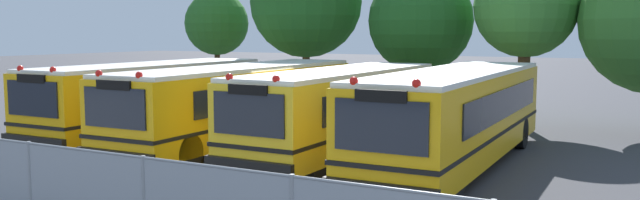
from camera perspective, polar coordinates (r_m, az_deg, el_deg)
ground_plane at (r=20.10m, az=-2.71°, el=-4.38°), size 160.00×160.00×0.00m
school_bus_0 at (r=23.11m, az=-14.75°, el=0.35°), size 2.71×10.07×2.70m
school_bus_1 at (r=20.85m, az=-7.04°, el=-0.09°), size 2.73×11.34×2.70m
school_bus_2 at (r=18.85m, az=1.94°, el=-0.73°), size 2.47×9.78×2.69m
school_bus_3 at (r=17.58m, az=12.19°, el=-1.22°), size 2.61×11.10×2.77m
tree_0 at (r=32.93m, az=-9.38°, el=6.85°), size 3.23×3.23×5.73m
tree_1 at (r=29.03m, az=-1.35°, el=8.97°), size 5.09×5.09×7.60m
tree_2 at (r=27.15m, az=8.96°, el=6.94°), size 4.39×4.39×6.33m
tree_3 at (r=25.34m, az=18.22°, el=7.97°), size 3.87×3.87×6.58m
chainlink_fence at (r=12.39m, az=-24.54°, el=-7.24°), size 16.23×0.07×1.75m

